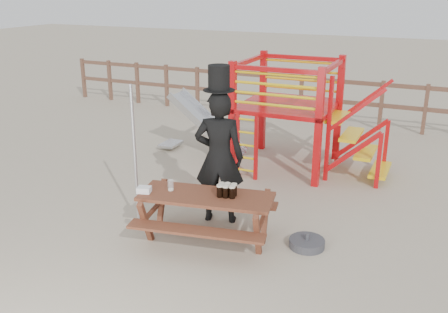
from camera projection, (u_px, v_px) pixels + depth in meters
ground at (190, 246)px, 6.81m from camera, size 60.00×60.00×0.00m
back_fence at (320, 95)px, 12.59m from camera, size 15.09×0.09×1.20m
playground_fort at (284, 112)px, 9.49m from camera, size 4.71×1.84×2.10m
picnic_table at (206, 212)px, 6.79m from camera, size 1.99×1.54×0.70m
man_with_hat at (219, 154)px, 7.23m from camera, size 0.83×0.66×2.34m
metal_pole at (135, 157)px, 7.09m from camera, size 0.05×0.05×2.10m
parasol_base at (307, 243)px, 6.76m from camera, size 0.48×0.48×0.20m
paper_bag at (144, 190)px, 6.77m from camera, size 0.21×0.18×0.08m
stout_pints at (227, 190)px, 6.63m from camera, size 0.26×0.20×0.17m
empty_glasses at (171, 186)px, 6.83m from camera, size 0.08×0.08×0.15m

